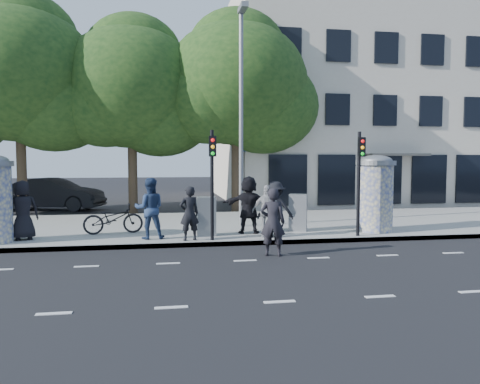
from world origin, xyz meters
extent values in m
plane|color=black|center=(0.00, 0.00, 0.00)|extent=(120.00, 120.00, 0.00)
cube|color=gray|center=(0.00, 7.50, 0.07)|extent=(40.00, 8.00, 0.15)
cube|color=slate|center=(0.00, 3.55, 0.07)|extent=(40.00, 0.10, 0.16)
cube|color=silver|center=(0.00, -2.20, 0.00)|extent=(32.00, 0.12, 0.01)
cube|color=silver|center=(0.00, 1.40, 0.00)|extent=(32.00, 0.12, 0.01)
cylinder|color=beige|center=(5.20, 4.70, 1.30)|extent=(1.20, 1.20, 2.30)
cylinder|color=slate|center=(5.20, 4.70, 2.53)|extent=(1.36, 1.36, 0.16)
ellipsoid|color=slate|center=(5.20, 4.70, 2.61)|extent=(1.10, 1.10, 0.38)
cylinder|color=black|center=(-0.60, 3.85, 1.85)|extent=(0.11, 0.11, 3.40)
cube|color=black|center=(-0.60, 3.67, 3.05)|extent=(0.22, 0.14, 0.62)
cylinder|color=black|center=(4.20, 3.85, 1.85)|extent=(0.11, 0.11, 3.40)
cube|color=black|center=(4.20, 3.67, 3.05)|extent=(0.22, 0.14, 0.62)
cylinder|color=slate|center=(0.80, 6.70, 4.15)|extent=(0.16, 0.16, 8.00)
cube|color=slate|center=(0.80, 6.30, 8.05)|extent=(0.25, 0.90, 0.18)
cylinder|color=#38281C|center=(-8.50, 12.50, 2.36)|extent=(0.44, 0.44, 4.73)
ellipsoid|color=#163513|center=(-8.50, 12.50, 6.51)|extent=(7.20, 7.20, 6.12)
cylinder|color=#38281C|center=(-3.50, 12.70, 2.21)|extent=(0.44, 0.44, 4.41)
ellipsoid|color=#163513|center=(-3.50, 12.70, 6.08)|extent=(6.80, 6.80, 5.78)
cylinder|color=#38281C|center=(1.50, 12.30, 2.29)|extent=(0.44, 0.44, 4.59)
ellipsoid|color=#163513|center=(1.50, 12.30, 6.32)|extent=(7.00, 7.00, 5.95)
cube|color=beige|center=(12.00, 20.00, 6.00)|extent=(20.00, 15.00, 12.00)
cube|color=black|center=(12.00, 12.45, 1.60)|extent=(18.00, 0.10, 2.60)
cube|color=#59544C|center=(10.00, 12.10, 2.90)|extent=(3.20, 0.90, 0.12)
cube|color=#194C8C|center=(2.50, 12.45, 3.20)|extent=(1.60, 0.06, 0.30)
imported|color=black|center=(-6.40, 4.86, 1.08)|extent=(1.05, 0.86, 1.86)
imported|color=black|center=(-1.30, 3.89, 0.99)|extent=(0.68, 0.52, 1.68)
imported|color=navy|center=(-2.52, 4.41, 1.11)|extent=(0.96, 0.76, 1.92)
imported|color=black|center=(1.47, 4.07, 1.05)|extent=(1.29, 0.93, 1.80)
imported|color=#9B9C9E|center=(1.20, 4.03, 1.00)|extent=(1.13, 0.89, 1.69)
imported|color=black|center=(0.77, 4.96, 1.12)|extent=(1.89, 0.98, 1.94)
imported|color=black|center=(0.86, 1.90, 0.94)|extent=(0.78, 0.62, 1.88)
imported|color=black|center=(-3.75, 5.62, 0.66)|extent=(0.98, 2.04, 1.03)
cube|color=gray|center=(-0.70, 4.73, 0.79)|extent=(0.61, 0.45, 1.27)
cube|color=gray|center=(2.57, 5.22, 0.79)|extent=(0.74, 0.64, 1.29)
imported|color=black|center=(-7.70, 15.19, 0.84)|extent=(3.02, 5.36, 1.67)
camera|label=1|loc=(-2.16, -10.49, 2.65)|focal=35.00mm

